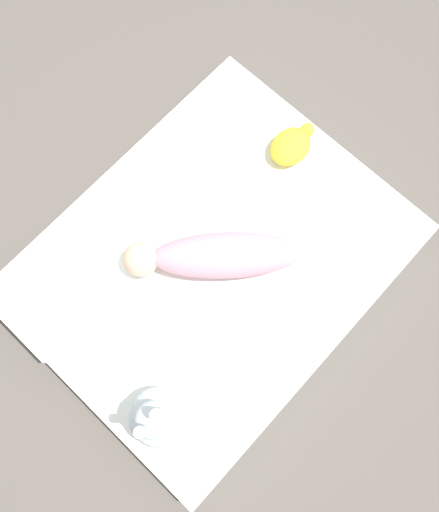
{
  "coord_description": "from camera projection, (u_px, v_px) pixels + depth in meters",
  "views": [
    {
      "loc": [
        -0.29,
        -0.31,
        1.87
      ],
      "look_at": [
        0.01,
        -0.02,
        0.19
      ],
      "focal_mm": 35.0,
      "sensor_mm": 36.0,
      "label": 1
    }
  ],
  "objects": [
    {
      "name": "swaddled_baby",
      "position": [
        215.0,
        256.0,
        1.71
      ],
      "size": [
        0.51,
        0.51,
        0.14
      ],
      "rotation": [
        0.0,
        0.0,
        2.36
      ],
      "color": "pink",
      "rests_on": "bed_mattress"
    },
    {
      "name": "turtle_plush",
      "position": [
        292.0,
        145.0,
        1.84
      ],
      "size": [
        0.21,
        0.13,
        0.08
      ],
      "color": "yellow",
      "rests_on": "bed_mattress"
    },
    {
      "name": "bed_mattress",
      "position": [
        213.0,
        263.0,
        1.84
      ],
      "size": [
        1.3,
        1.04,
        0.14
      ],
      "color": "white",
      "rests_on": "ground_plane"
    },
    {
      "name": "bunny_plush",
      "position": [
        158.0,
        418.0,
        1.53
      ],
      "size": [
        0.19,
        0.19,
        0.34
      ],
      "color": "silver",
      "rests_on": "bed_mattress"
    },
    {
      "name": "pillow",
      "position": [
        54.0,
        291.0,
        1.7
      ],
      "size": [
        0.36,
        0.33,
        0.09
      ],
      "color": "white",
      "rests_on": "bed_mattress"
    },
    {
      "name": "ground_plane",
      "position": [
        213.0,
        267.0,
        1.91
      ],
      "size": [
        12.0,
        12.0,
        0.0
      ],
      "primitive_type": "plane",
      "color": "#514C47"
    }
  ]
}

